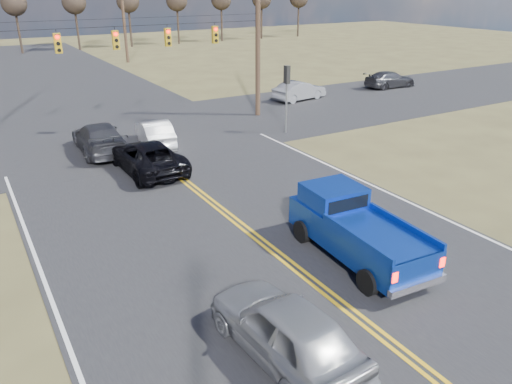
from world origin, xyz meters
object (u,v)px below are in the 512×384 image
black_suv (147,157)px  white_car_queue (155,133)px  pickup_truck (355,229)px  cross_car_east_near (299,91)px  cross_car_east_far (390,79)px  silver_suv (286,329)px  dgrey_car_queue (99,138)px

black_suv → white_car_queue: bearing=-116.1°
pickup_truck → cross_car_east_near: (12.02, 19.87, -0.26)m
cross_car_east_far → cross_car_east_near: bearing=93.0°
silver_suv → black_suv: silver_suv is taller
white_car_queue → cross_car_east_far: size_ratio=0.92×
black_suv → cross_car_east_near: size_ratio=1.20×
silver_suv → cross_car_east_near: size_ratio=1.06×
pickup_truck → cross_car_east_far: pickup_truck is taller
pickup_truck → dgrey_car_queue: pickup_truck is taller
pickup_truck → cross_car_east_far: bearing=46.7°
dgrey_car_queue → silver_suv: bearing=92.1°
pickup_truck → cross_car_east_far: size_ratio=1.18×
silver_suv → black_suv: bearing=-99.9°
pickup_truck → cross_car_east_near: bearing=62.5°
silver_suv → cross_car_east_far: size_ratio=0.99×
black_suv → cross_car_east_near: bearing=-150.1°
silver_suv → cross_car_east_far: 34.49m
white_car_queue → dgrey_car_queue: bearing=2.0°
pickup_truck → white_car_queue: 14.68m
cross_car_east_near → pickup_truck: bearing=139.8°
pickup_truck → silver_suv: pickup_truck is taller
cross_car_east_near → cross_car_east_far: (9.41, 0.10, -0.04)m
dgrey_car_queue → black_suv: bearing=109.2°
pickup_truck → cross_car_east_near: size_ratio=1.26×
black_suv → dgrey_car_queue: 4.21m
silver_suv → cross_car_east_near: bearing=-129.7°
pickup_truck → white_car_queue: size_ratio=1.29×
black_suv → cross_car_east_far: bearing=-160.6°
silver_suv → cross_car_east_far: silver_suv is taller
dgrey_car_queue → pickup_truck: bearing=108.7°
pickup_truck → silver_suv: bearing=-144.6°
pickup_truck → black_suv: pickup_truck is taller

